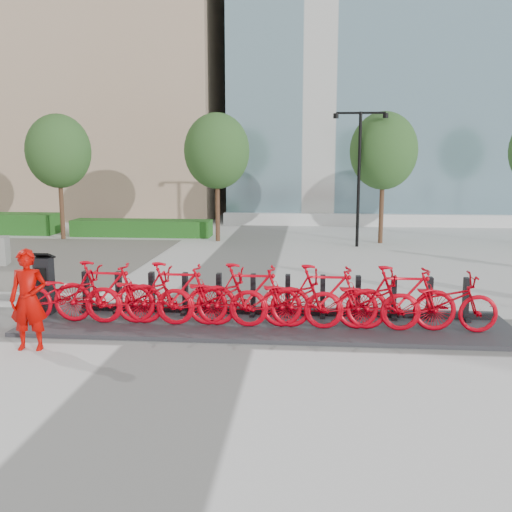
{
  "coord_description": "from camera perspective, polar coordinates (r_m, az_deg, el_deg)",
  "views": [
    {
      "loc": [
        2.1,
        -10.69,
        3.29
      ],
      "look_at": [
        1.0,
        1.5,
        1.2
      ],
      "focal_mm": 40.0,
      "sensor_mm": 36.0,
      "label": 1
    }
  ],
  "objects": [
    {
      "name": "ground",
      "position": [
        11.37,
        -5.75,
        -7.17
      ],
      "size": [
        120.0,
        120.0,
        0.0
      ],
      "primitive_type": "plane",
      "color": "silver"
    },
    {
      "name": "hedge_b",
      "position": [
        25.09,
        -11.34,
        2.77
      ],
      "size": [
        6.0,
        1.2,
        0.7
      ],
      "primitive_type": "cube",
      "color": "#257026",
      "rests_on": "ground"
    },
    {
      "name": "tree_0",
      "position": [
        24.83,
        -19.14,
        9.85
      ],
      "size": [
        2.6,
        2.6,
        5.1
      ],
      "color": "#493025",
      "rests_on": "ground"
    },
    {
      "name": "tree_1",
      "position": [
        22.97,
        -3.93,
        10.41
      ],
      "size": [
        2.6,
        2.6,
        5.1
      ],
      "color": "#493025",
      "rests_on": "ground"
    },
    {
      "name": "tree_2",
      "position": [
        22.87,
        12.64,
        10.21
      ],
      "size": [
        2.6,
        2.6,
        5.1
      ],
      "color": "#493025",
      "rests_on": "ground"
    },
    {
      "name": "streetlamp",
      "position": [
        21.77,
        10.29,
        9.12
      ],
      "size": [
        2.0,
        0.2,
        5.0
      ],
      "color": "black",
      "rests_on": "ground"
    },
    {
      "name": "dock_pad",
      "position": [
        11.48,
        0.96,
        -6.75
      ],
      "size": [
        9.6,
        2.4,
        0.08
      ],
      "primitive_type": "cube",
      "color": "#2F2F34",
      "rests_on": "ground"
    },
    {
      "name": "dock_rail_posts",
      "position": [
        11.82,
        1.43,
        -3.94
      ],
      "size": [
        8.02,
        0.5,
        0.85
      ],
      "primitive_type": null,
      "color": "black",
      "rests_on": "dock_pad"
    },
    {
      "name": "bike_0",
      "position": [
        11.92,
        -18.24,
        -3.66
      ],
      "size": [
        2.12,
        0.74,
        1.11
      ],
      "primitive_type": "imported",
      "rotation": [
        0.0,
        0.0,
        1.57
      ],
      "color": "#C3000F",
      "rests_on": "dock_pad"
    },
    {
      "name": "bike_1",
      "position": [
        11.65,
        -14.99,
        -3.5
      ],
      "size": [
        2.06,
        0.58,
        1.24
      ],
      "primitive_type": "imported",
      "rotation": [
        0.0,
        0.0,
        1.57
      ],
      "color": "#C3000F",
      "rests_on": "dock_pad"
    },
    {
      "name": "bike_2",
      "position": [
        11.43,
        -11.58,
        -3.92
      ],
      "size": [
        2.12,
        0.74,
        1.11
      ],
      "primitive_type": "imported",
      "rotation": [
        0.0,
        0.0,
        1.57
      ],
      "color": "#C3000F",
      "rests_on": "dock_pad"
    },
    {
      "name": "bike_3",
      "position": [
        11.24,
        -8.07,
        -3.74
      ],
      "size": [
        2.06,
        0.58,
        1.24
      ],
      "primitive_type": "imported",
      "rotation": [
        0.0,
        0.0,
        1.57
      ],
      "color": "#C3000F",
      "rests_on": "dock_pad"
    },
    {
      "name": "bike_4",
      "position": [
        11.11,
        -4.43,
        -4.15
      ],
      "size": [
        2.12,
        0.74,
        1.11
      ],
      "primitive_type": "imported",
      "rotation": [
        0.0,
        0.0,
        1.57
      ],
      "color": "#C3000F",
      "rests_on": "dock_pad"
    },
    {
      "name": "bike_5",
      "position": [
        11.0,
        -0.73,
        -3.93
      ],
      "size": [
        2.06,
        0.58,
        1.24
      ],
      "primitive_type": "imported",
      "rotation": [
        0.0,
        0.0,
        1.57
      ],
      "color": "#C3000F",
      "rests_on": "dock_pad"
    },
    {
      "name": "bike_6",
      "position": [
        10.97,
        3.03,
        -4.32
      ],
      "size": [
        2.12,
        0.74,
        1.11
      ],
      "primitive_type": "imported",
      "rotation": [
        0.0,
        0.0,
        1.57
      ],
      "color": "#C3000F",
      "rests_on": "dock_pad"
    },
    {
      "name": "bike_7",
      "position": [
        10.95,
        6.81,
        -4.06
      ],
      "size": [
        2.06,
        0.58,
        1.24
      ],
      "primitive_type": "imported",
      "rotation": [
        0.0,
        0.0,
        1.57
      ],
      "color": "#C3000F",
      "rests_on": "dock_pad"
    },
    {
      "name": "bike_8",
      "position": [
        11.01,
        10.56,
        -4.41
      ],
      "size": [
        2.12,
        0.74,
        1.11
      ],
      "primitive_type": "imported",
      "rotation": [
        0.0,
        0.0,
        1.57
      ],
      "color": "#C3000F",
      "rests_on": "dock_pad"
    },
    {
      "name": "bike_9",
      "position": [
        11.09,
        14.29,
        -4.12
      ],
      "size": [
        2.06,
        0.58,
        1.24
      ],
      "primitive_type": "imported",
      "rotation": [
        0.0,
        0.0,
        1.57
      ],
      "color": "#C3000F",
      "rests_on": "dock_pad"
    },
    {
      "name": "bike_10",
      "position": [
        11.24,
        17.91,
        -4.43
      ],
      "size": [
        2.12,
        0.74,
        1.11
      ],
      "primitive_type": "imported",
      "rotation": [
        0.0,
        0.0,
        1.57
      ],
      "color": "#C3000F",
      "rests_on": "dock_pad"
    },
    {
      "name": "kiosk",
      "position": [
        12.71,
        -20.39,
        -2.64
      ],
      "size": [
        0.41,
        0.34,
        1.31
      ],
      "rotation": [
        0.0,
        0.0,
        -0.02
      ],
      "color": "black",
      "rests_on": "dock_pad"
    },
    {
      "name": "worker_red",
      "position": [
        10.62,
        -21.8,
        -4.09
      ],
      "size": [
        0.68,
        0.48,
        1.77
      ],
      "primitive_type": "imported",
      "rotation": [
        0.0,
        0.0,
        0.09
      ],
      "color": "#B00400",
      "rests_on": "ground"
    }
  ]
}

